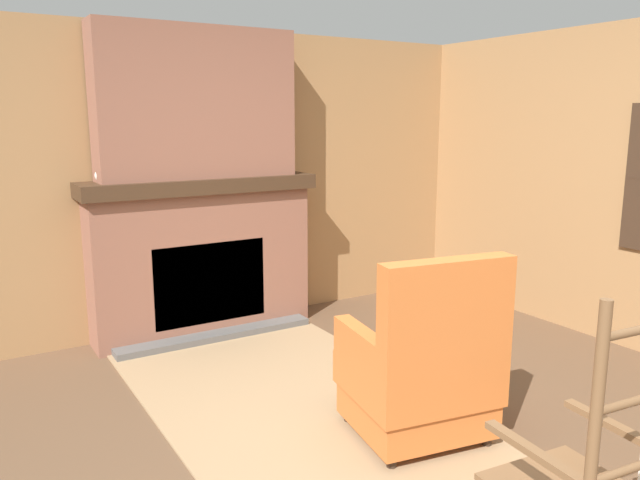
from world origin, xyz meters
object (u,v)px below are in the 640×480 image
(armchair, at_px, (422,374))
(storage_case, at_px, (276,164))
(firewood_stack, at_px, (453,323))
(oil_lamp_vase, at_px, (101,169))

(armchair, relative_size, storage_case, 4.61)
(firewood_stack, height_order, oil_lamp_vase, oil_lamp_vase)
(armchair, distance_m, firewood_stack, 1.71)
(armchair, relative_size, oil_lamp_vase, 3.73)
(firewood_stack, xyz_separation_m, oil_lamp_vase, (-1.13, -2.35, 1.23))
(oil_lamp_vase, xyz_separation_m, storage_case, (0.00, 1.39, -0.02))
(storage_case, bearing_deg, oil_lamp_vase, -90.00)
(oil_lamp_vase, height_order, storage_case, oil_lamp_vase)
(firewood_stack, bearing_deg, oil_lamp_vase, -115.76)
(armchair, xyz_separation_m, oil_lamp_vase, (-2.24, -1.08, 0.96))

